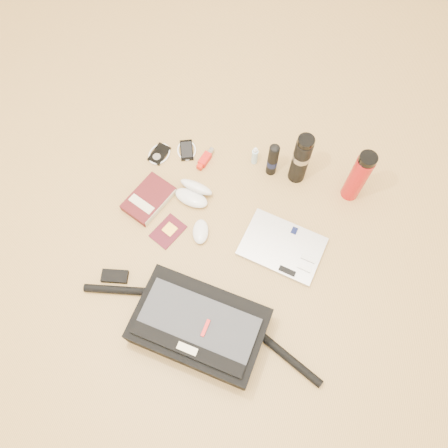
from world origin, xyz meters
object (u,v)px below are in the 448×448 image
(thermos_red, at_px, (358,177))
(laptop, at_px, (282,247))
(thermos_black, at_px, (301,159))
(messenger_bag, at_px, (199,326))
(book, at_px, (149,199))

(thermos_red, bearing_deg, laptop, -121.87)
(thermos_black, bearing_deg, thermos_red, -2.39)
(messenger_bag, bearing_deg, laptop, 66.57)
(messenger_bag, xyz_separation_m, book, (-0.38, 0.44, -0.04))
(messenger_bag, distance_m, thermos_red, 0.86)
(book, height_order, thermos_black, thermos_black)
(laptop, bearing_deg, thermos_black, 102.41)
(book, distance_m, thermos_red, 0.86)
(thermos_black, xyz_separation_m, thermos_red, (0.24, -0.01, 0.00))
(messenger_bag, xyz_separation_m, thermos_black, (0.18, 0.76, 0.08))
(messenger_bag, xyz_separation_m, laptop, (0.21, 0.41, -0.05))
(thermos_red, bearing_deg, book, -159.09)
(thermos_black, bearing_deg, messenger_bag, -103.18)
(messenger_bag, height_order, thermos_red, thermos_red)
(laptop, height_order, thermos_red, thermos_red)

